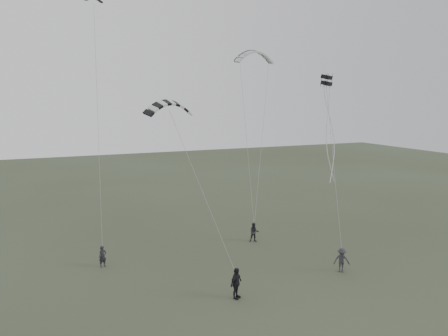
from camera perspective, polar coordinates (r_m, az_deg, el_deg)
name	(u,v)px	position (r m, az deg, el deg)	size (l,w,h in m)	color
ground	(248,283)	(28.48, 3.12, -14.74)	(140.00, 140.00, 0.00)	#353C26
flyer_left	(103,257)	(31.78, -15.56, -11.08)	(0.54, 0.35, 1.47)	black
flyer_right	(254,232)	(35.83, 3.96, -8.38)	(0.76, 0.59, 1.57)	black
flyer_center	(236,283)	(26.09, 1.60, -14.82)	(1.08, 0.45, 1.84)	black
flyer_far	(342,260)	(30.79, 15.12, -11.54)	(1.07, 0.61, 1.65)	#2C2B31
kite_pale_large	(255,52)	(40.60, 4.02, 14.91)	(3.75, 0.84, 1.56)	silver
kite_striped	(169,102)	(27.40, -7.20, 8.50)	(3.09, 0.77, 1.21)	black
kite_box	(327,80)	(33.08, 13.26, 11.10)	(0.62, 0.62, 0.71)	black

